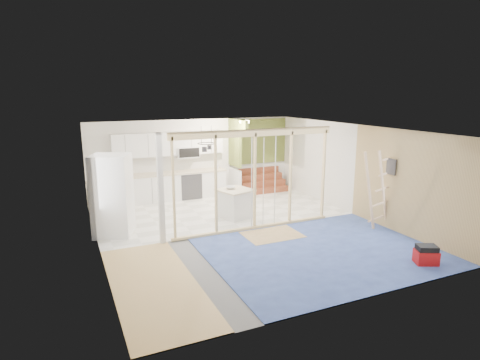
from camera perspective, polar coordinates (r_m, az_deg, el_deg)
name	(u,v)px	position (r m, az deg, el deg)	size (l,w,h in m)	color
room	(244,181)	(10.00, 0.56, -0.20)	(7.01, 8.01, 2.61)	slate
floor_overlays	(245,229)	(10.44, 0.77, -7.02)	(7.00, 8.00, 0.03)	white
stud_frame	(235,171)	(9.84, -0.71, 1.32)	(4.66, 0.14, 2.60)	beige
base_cabinets	(152,191)	(12.83, -12.38, -1.48)	(4.45, 2.24, 0.93)	white
upper_cabinets	(171,145)	(13.19, -9.80, 4.99)	(3.60, 0.41, 0.85)	white
green_partition	(253,165)	(14.17, 1.85, 2.09)	(2.25, 1.51, 2.60)	olive
pot_rack	(206,145)	(11.49, -4.80, 4.94)	(0.52, 0.52, 0.72)	black
sheathing_panel	(410,185)	(10.45, 23.06, -0.65)	(0.02, 4.00, 2.60)	tan
electrical_panel	(391,167)	(10.75, 20.71, 1.79)	(0.04, 0.30, 0.40)	#3B3C41
ceiling_light	(244,122)	(13.10, 0.62, 8.29)	(0.32, 0.32, 0.08)	#FFEABF
fridge	(113,196)	(10.28, -17.66, -2.12)	(1.15, 1.11, 2.02)	white
island	(235,204)	(11.29, -0.67, -3.39)	(1.05, 1.05, 0.82)	silver
bowl	(231,188)	(11.25, -1.34, -1.07)	(0.28, 0.28, 0.07)	silver
soap_bottle_a	(120,172)	(12.77, -16.63, 1.05)	(0.12, 0.12, 0.30)	silver
soap_bottle_b	(217,165)	(13.69, -3.34, 2.08)	(0.09, 0.09, 0.21)	silver
toolbox	(426,255)	(9.22, 24.97, -9.69)	(0.53, 0.48, 0.41)	#A30F0F
ladder	(378,190)	(10.77, 19.04, -1.36)	(1.10, 0.07, 2.04)	#D9B085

